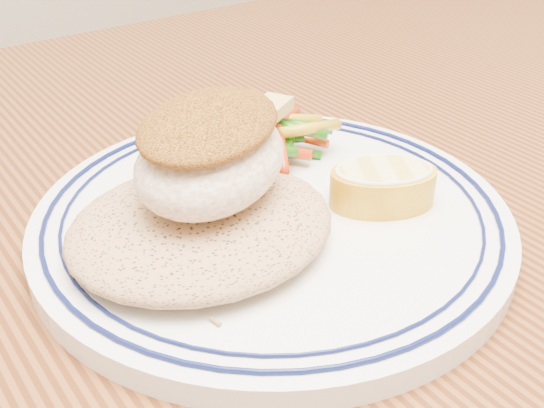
{
  "coord_description": "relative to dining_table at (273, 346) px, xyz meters",
  "views": [
    {
      "loc": [
        -0.21,
        -0.29,
        0.99
      ],
      "look_at": [
        -0.0,
        -0.0,
        0.77
      ],
      "focal_mm": 45.0,
      "sensor_mm": 36.0,
      "label": 1
    }
  ],
  "objects": [
    {
      "name": "dining_table",
      "position": [
        0.0,
        0.0,
        0.0
      ],
      "size": [
        1.5,
        0.9,
        0.75
      ],
      "color": "#4B240F",
      "rests_on": "ground"
    },
    {
      "name": "fish_fillet",
      "position": [
        -0.04,
        0.0,
        0.16
      ],
      "size": [
        0.13,
        0.13,
        0.05
      ],
      "color": "#F3E1C8",
      "rests_on": "rice_pilaf"
    },
    {
      "name": "lemon_wedge",
      "position": [
        0.06,
        -0.03,
        0.13
      ],
      "size": [
        0.08,
        0.08,
        0.03
      ],
      "color": "gold",
      "rests_on": "plate"
    },
    {
      "name": "plate",
      "position": [
        -0.0,
        -0.0,
        0.11
      ],
      "size": [
        0.29,
        0.29,
        0.02
      ],
      "color": "white",
      "rests_on": "dining_table"
    },
    {
      "name": "vegetable_pile",
      "position": [
        0.03,
        0.06,
        0.13
      ],
      "size": [
        0.11,
        0.1,
        0.03
      ],
      "color": "#BC2E09",
      "rests_on": "plate"
    },
    {
      "name": "rice_pilaf",
      "position": [
        -0.05,
        -0.0,
        0.13
      ],
      "size": [
        0.15,
        0.14,
        0.03
      ],
      "primitive_type": "ellipsoid",
      "color": "#A67D53",
      "rests_on": "plate"
    },
    {
      "name": "butter_pat",
      "position": [
        0.04,
        0.06,
        0.15
      ],
      "size": [
        0.03,
        0.03,
        0.01
      ],
      "primitive_type": "cube",
      "rotation": [
        0.0,
        0.0,
        0.49
      ],
      "color": "#DCC06B",
      "rests_on": "vegetable_pile"
    }
  ]
}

